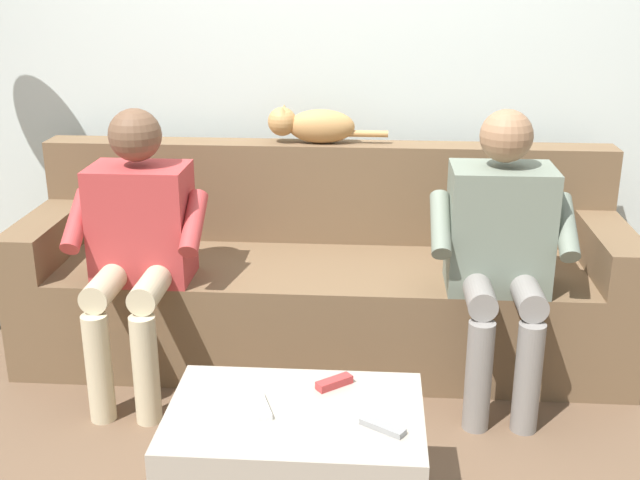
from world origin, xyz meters
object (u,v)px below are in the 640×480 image
couch (323,283)px  remote_gray (383,427)px  cat_on_backrest (312,125)px  person_left_seated (501,240)px  remote_red (334,382)px  coffee_table (296,468)px  remote_white (260,406)px  person_right_seated (138,235)px

couch → remote_gray: size_ratio=18.80×
cat_on_backrest → person_left_seated: bearing=142.3°
person_left_seated → remote_red: size_ratio=9.44×
coffee_table → person_left_seated: 1.22m
remote_white → remote_gray: size_ratio=1.05×
couch → person_left_seated: bearing=153.6°
remote_white → person_left_seated: bearing=117.2°
remote_red → remote_gray: remote_red is taller
couch → remote_gray: (-0.26, 1.31, 0.10)m
remote_gray → person_left_seated: bearing=97.6°
person_left_seated → remote_gray: size_ratio=8.36×
couch → person_right_seated: bearing=27.6°
remote_white → person_right_seated: bearing=-164.5°
person_left_seated → couch: bearing=-26.4°
person_right_seated → remote_red: (-0.82, 0.71, -0.23)m
remote_gray → cat_on_backrest: bearing=134.7°
coffee_table → person_right_seated: person_right_seated is taller
coffee_table → remote_gray: 0.35m
person_right_seated → person_left_seated: bearing=-179.3°
remote_white → remote_gray: 0.37m
person_right_seated → remote_red: size_ratio=9.34×
remote_red → remote_gray: (-0.15, 0.24, -0.00)m
person_right_seated → remote_red: person_right_seated is taller
person_left_seated → remote_white: bearing=47.0°
couch → remote_white: couch is taller
couch → coffee_table: bearing=90.0°
cat_on_backrest → remote_gray: bearing=101.9°
couch → remote_red: size_ratio=21.25×
couch → person_right_seated: person_right_seated is taller
person_left_seated → remote_red: (0.60, 0.73, -0.24)m
cat_on_backrest → remote_red: 1.45m
coffee_table → person_right_seated: (0.71, -0.86, 0.44)m
coffee_table → person_right_seated: bearing=-50.4°
remote_white → coffee_table: bearing=68.9°
couch → person_left_seated: 0.87m
person_right_seated → remote_red: 1.11m
coffee_table → remote_white: bearing=-1.3°
person_right_seated → couch: bearing=-152.4°
remote_white → remote_red: size_ratio=1.18×
person_left_seated → cat_on_backrest: (0.78, -0.60, 0.32)m
remote_gray → person_right_seated: bearing=168.6°
couch → remote_white: bearing=85.1°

